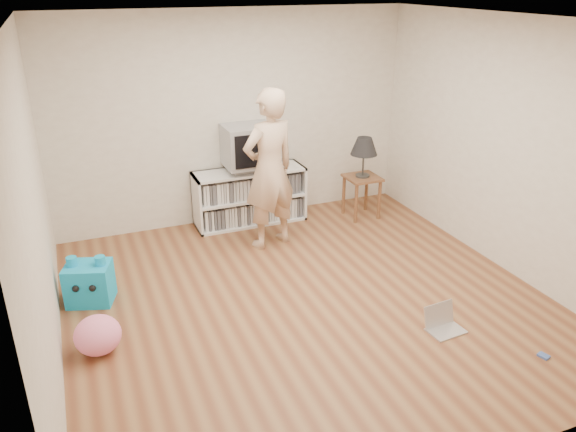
{
  "coord_description": "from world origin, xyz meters",
  "views": [
    {
      "loc": [
        -1.95,
        -4.31,
        2.93
      ],
      "look_at": [
        -0.03,
        0.4,
        0.74
      ],
      "focal_mm": 35.0,
      "sensor_mm": 36.0,
      "label": 1
    }
  ],
  "objects_px": {
    "laptop": "(442,323)",
    "plush_blue": "(89,283)",
    "media_unit": "(249,196)",
    "side_table": "(362,186)",
    "person": "(269,170)",
    "plush_pink": "(98,335)",
    "crt_tv": "(248,145)",
    "dvd_deck": "(249,167)",
    "table_lamp": "(364,147)"
  },
  "relations": [
    {
      "from": "side_table",
      "to": "plush_pink",
      "type": "height_order",
      "value": "side_table"
    },
    {
      "from": "table_lamp",
      "to": "person",
      "type": "xyz_separation_m",
      "value": [
        -1.4,
        -0.34,
        -0.02
      ]
    },
    {
      "from": "dvd_deck",
      "to": "table_lamp",
      "type": "xyz_separation_m",
      "value": [
        1.41,
        -0.37,
        0.21
      ]
    },
    {
      "from": "side_table",
      "to": "person",
      "type": "bearing_deg",
      "value": -166.45
    },
    {
      "from": "person",
      "to": "table_lamp",
      "type": "bearing_deg",
      "value": 178.15
    },
    {
      "from": "dvd_deck",
      "to": "table_lamp",
      "type": "distance_m",
      "value": 1.47
    },
    {
      "from": "table_lamp",
      "to": "side_table",
      "type": "bearing_deg",
      "value": 0.0
    },
    {
      "from": "media_unit",
      "to": "crt_tv",
      "type": "distance_m",
      "value": 0.67
    },
    {
      "from": "dvd_deck",
      "to": "crt_tv",
      "type": "distance_m",
      "value": 0.29
    },
    {
      "from": "media_unit",
      "to": "laptop",
      "type": "height_order",
      "value": "media_unit"
    },
    {
      "from": "laptop",
      "to": "crt_tv",
      "type": "bearing_deg",
      "value": 101.27
    },
    {
      "from": "person",
      "to": "side_table",
      "type": "bearing_deg",
      "value": 178.15
    },
    {
      "from": "crt_tv",
      "to": "side_table",
      "type": "xyz_separation_m",
      "value": [
        1.41,
        -0.37,
        -0.6
      ]
    },
    {
      "from": "media_unit",
      "to": "person",
      "type": "distance_m",
      "value": 0.92
    },
    {
      "from": "table_lamp",
      "to": "plush_blue",
      "type": "height_order",
      "value": "table_lamp"
    },
    {
      "from": "table_lamp",
      "to": "laptop",
      "type": "height_order",
      "value": "table_lamp"
    },
    {
      "from": "media_unit",
      "to": "plush_pink",
      "type": "xyz_separation_m",
      "value": [
        -2.05,
        -2.13,
        -0.18
      ]
    },
    {
      "from": "plush_blue",
      "to": "media_unit",
      "type": "bearing_deg",
      "value": 50.2
    },
    {
      "from": "media_unit",
      "to": "side_table",
      "type": "height_order",
      "value": "media_unit"
    },
    {
      "from": "crt_tv",
      "to": "plush_pink",
      "type": "xyz_separation_m",
      "value": [
        -2.05,
        -2.11,
        -0.85
      ]
    },
    {
      "from": "crt_tv",
      "to": "plush_pink",
      "type": "bearing_deg",
      "value": -134.18
    },
    {
      "from": "media_unit",
      "to": "table_lamp",
      "type": "bearing_deg",
      "value": -15.31
    },
    {
      "from": "person",
      "to": "plush_pink",
      "type": "height_order",
      "value": "person"
    },
    {
      "from": "person",
      "to": "plush_pink",
      "type": "relative_size",
      "value": 4.74
    },
    {
      "from": "dvd_deck",
      "to": "person",
      "type": "xyz_separation_m",
      "value": [
        0.01,
        -0.71,
        0.19
      ]
    },
    {
      "from": "media_unit",
      "to": "plush_blue",
      "type": "bearing_deg",
      "value": -148.29
    },
    {
      "from": "crt_tv",
      "to": "plush_pink",
      "type": "relative_size",
      "value": 1.54
    },
    {
      "from": "side_table",
      "to": "plush_pink",
      "type": "xyz_separation_m",
      "value": [
        -3.46,
        -1.74,
        -0.25
      ]
    },
    {
      "from": "laptop",
      "to": "side_table",
      "type": "bearing_deg",
      "value": 72.61
    },
    {
      "from": "person",
      "to": "plush_blue",
      "type": "height_order",
      "value": "person"
    },
    {
      "from": "crt_tv",
      "to": "person",
      "type": "relative_size",
      "value": 0.33
    },
    {
      "from": "plush_blue",
      "to": "plush_pink",
      "type": "relative_size",
      "value": 1.29
    },
    {
      "from": "side_table",
      "to": "laptop",
      "type": "xyz_separation_m",
      "value": [
        -0.57,
        -2.55,
        -0.36
      ]
    },
    {
      "from": "laptop",
      "to": "plush_blue",
      "type": "xyz_separation_m",
      "value": [
        -2.89,
        1.67,
        0.15
      ]
    },
    {
      "from": "media_unit",
      "to": "person",
      "type": "bearing_deg",
      "value": -89.08
    },
    {
      "from": "table_lamp",
      "to": "plush_blue",
      "type": "bearing_deg",
      "value": -165.72
    },
    {
      "from": "dvd_deck",
      "to": "laptop",
      "type": "bearing_deg",
      "value": -74.0
    },
    {
      "from": "side_table",
      "to": "table_lamp",
      "type": "xyz_separation_m",
      "value": [
        0.0,
        0.0,
        0.53
      ]
    },
    {
      "from": "dvd_deck",
      "to": "laptop",
      "type": "relative_size",
      "value": 1.33
    },
    {
      "from": "dvd_deck",
      "to": "laptop",
      "type": "xyz_separation_m",
      "value": [
        0.84,
        -2.92,
        -0.67
      ]
    },
    {
      "from": "person",
      "to": "plush_pink",
      "type": "distance_m",
      "value": 2.61
    },
    {
      "from": "crt_tv",
      "to": "side_table",
      "type": "height_order",
      "value": "crt_tv"
    },
    {
      "from": "plush_blue",
      "to": "side_table",
      "type": "bearing_deg",
      "value": 32.78
    },
    {
      "from": "person",
      "to": "plush_blue",
      "type": "relative_size",
      "value": 3.67
    },
    {
      "from": "dvd_deck",
      "to": "crt_tv",
      "type": "xyz_separation_m",
      "value": [
        0.0,
        -0.0,
        0.29
      ]
    },
    {
      "from": "dvd_deck",
      "to": "plush_pink",
      "type": "relative_size",
      "value": 1.16
    },
    {
      "from": "side_table",
      "to": "laptop",
      "type": "distance_m",
      "value": 2.64
    },
    {
      "from": "side_table",
      "to": "plush_pink",
      "type": "distance_m",
      "value": 3.88
    },
    {
      "from": "crt_tv",
      "to": "person",
      "type": "xyz_separation_m",
      "value": [
        0.01,
        -0.7,
        -0.1
      ]
    },
    {
      "from": "dvd_deck",
      "to": "table_lamp",
      "type": "relative_size",
      "value": 0.87
    }
  ]
}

